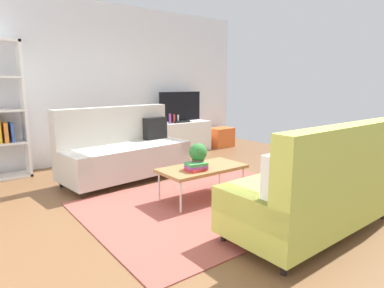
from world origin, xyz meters
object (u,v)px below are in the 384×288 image
object	(u,v)px
coffee_table	(202,169)
storage_trunk	(221,137)
couch_green	(317,189)
vase_0	(155,120)
potted_plant	(198,155)
couch_beige	(124,151)
vase_1	(161,119)
bottle_2	(178,119)
bottle_0	(170,118)
bottle_1	(174,119)
table_book_0	(196,169)
tv	(180,108)
tv_console	(180,137)

from	to	relation	value
coffee_table	storage_trunk	bearing A→B (deg)	44.03
couch_green	vase_0	world-z (taller)	couch_green
couch_green	potted_plant	size ratio (longest dim) A/B	6.04
couch_beige	vase_1	distance (m)	1.87
vase_0	bottle_2	world-z (taller)	bottle_2
bottle_2	vase_1	bearing A→B (deg)	165.81
coffee_table	bottle_0	distance (m)	2.80
storage_trunk	bottle_1	size ratio (longest dim) A/B	2.87
table_book_0	vase_0	distance (m)	2.91
vase_1	tv	bearing A→B (deg)	-9.31
couch_green	bottle_0	bearing A→B (deg)	76.40
tv_console	bottle_2	bearing A→B (deg)	-150.71
couch_beige	tv	xyz separation A→B (m)	(1.84, 1.12, 0.51)
bottle_0	bottle_1	bearing A→B (deg)	0.00
tv_console	vase_1	bearing A→B (deg)	173.32
vase_1	bottle_2	xyz separation A→B (m)	(0.36, -0.09, -0.00)
vase_0	table_book_0	bearing A→B (deg)	-111.05
couch_beige	vase_1	size ratio (longest dim) A/B	11.20
couch_beige	couch_green	xyz separation A→B (m)	(0.68, -2.84, 0.01)
vase_1	table_book_0	bearing A→B (deg)	-113.81
couch_beige	potted_plant	distance (m)	1.49
vase_0	vase_1	bearing A→B (deg)	0.00
potted_plant	vase_0	xyz separation A→B (m)	(0.96, 2.64, 0.12)
vase_0	bottle_1	distance (m)	0.42
couch_green	table_book_0	bearing A→B (deg)	108.09
bottle_2	couch_green	bearing A→B (deg)	-105.48
vase_1	bottle_0	bearing A→B (deg)	-30.78
bottle_1	couch_green	bearing A→B (deg)	-104.15
couch_beige	bottle_0	distance (m)	1.94
coffee_table	bottle_1	size ratio (longest dim) A/B	6.06
table_book_0	bottle_1	xyz separation A→B (m)	(1.45, 2.62, 0.29)
storage_trunk	tv_console	bearing A→B (deg)	174.81
coffee_table	tv_console	bearing A→B (deg)	60.54
storage_trunk	vase_0	xyz separation A→B (m)	(-1.68, 0.15, 0.49)
couch_green	tv	size ratio (longest dim) A/B	1.91
tv	bottle_1	size ratio (longest dim) A/B	5.51
couch_green	tv	bearing A→B (deg)	72.72
couch_beige	vase_0	xyz separation A→B (m)	(1.26, 1.19, 0.27)
vase_0	couch_beige	bearing A→B (deg)	-136.65
tv_console	vase_0	bearing A→B (deg)	175.07
vase_0	vase_1	size ratio (longest dim) A/B	0.83
couch_beige	vase_1	xyz separation A→B (m)	(1.42, 1.19, 0.29)
coffee_table	vase_1	distance (m)	2.83
storage_trunk	bottle_2	xyz separation A→B (m)	(-1.17, 0.06, 0.50)
tv	vase_0	world-z (taller)	tv
couch_beige	tv	world-z (taller)	tv
coffee_table	bottle_2	world-z (taller)	bottle_2
couch_beige	storage_trunk	bearing A→B (deg)	-166.97
vase_0	couch_green	bearing A→B (deg)	-98.24
vase_0	vase_1	distance (m)	0.15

